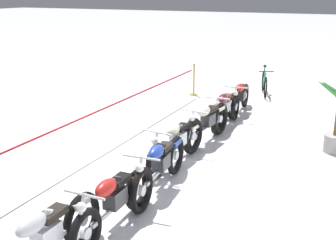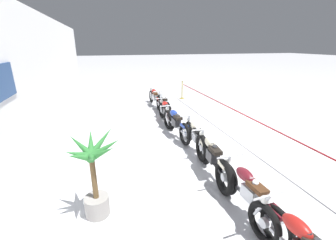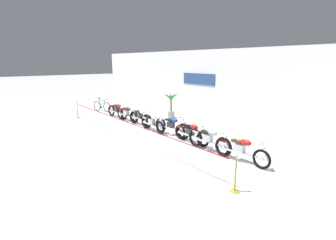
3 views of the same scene
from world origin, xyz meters
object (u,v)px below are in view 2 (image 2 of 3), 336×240
(motorcycle_maroon_1, at_px, (249,194))
(stanchion_far_left, at_px, (271,133))
(motorcycle_cream_3, at_px, (196,137))
(motorcycle_blue_4, at_px, (176,123))
(motorcycle_cream_2, at_px, (212,158))
(potted_palm_left_of_row, at_px, (94,174))
(motorcycle_red_7, at_px, (155,98))
(stanchion_mid_left, at_px, (182,93))
(motorcycle_red_5, at_px, (166,112))
(motorcycle_silver_6, at_px, (163,104))

(motorcycle_maroon_1, relative_size, stanchion_far_left, 0.18)
(motorcycle_cream_3, distance_m, motorcycle_blue_4, 1.29)
(motorcycle_cream_2, bearing_deg, potted_palm_left_of_row, 103.68)
(motorcycle_red_7, xyz_separation_m, stanchion_mid_left, (1.26, -1.94, -0.11))
(motorcycle_red_5, bearing_deg, motorcycle_red_7, -2.60)
(motorcycle_cream_2, distance_m, potted_palm_left_of_row, 2.81)
(motorcycle_maroon_1, xyz_separation_m, stanchion_far_left, (1.86, -1.97, 0.29))
(motorcycle_blue_4, relative_size, motorcycle_red_7, 0.99)
(motorcycle_red_5, xyz_separation_m, motorcycle_red_7, (2.71, -0.12, 0.01))
(motorcycle_blue_4, distance_m, stanchion_far_left, 3.08)
(potted_palm_left_of_row, xyz_separation_m, stanchion_far_left, (1.07, -4.72, -0.12))
(motorcycle_cream_2, relative_size, motorcycle_cream_3, 1.01)
(motorcycle_silver_6, bearing_deg, potted_palm_left_of_row, 154.39)
(motorcycle_blue_4, bearing_deg, motorcycle_red_7, -2.42)
(motorcycle_red_7, bearing_deg, motorcycle_maroon_1, 179.84)
(motorcycle_maroon_1, height_order, motorcycle_cream_3, motorcycle_maroon_1)
(stanchion_far_left, height_order, stanchion_mid_left, same)
(motorcycle_cream_2, height_order, motorcycle_red_5, motorcycle_cream_2)
(motorcycle_cream_2, height_order, stanchion_mid_left, stanchion_mid_left)
(motorcycle_cream_3, relative_size, motorcycle_silver_6, 0.99)
(motorcycle_maroon_1, distance_m, motorcycle_silver_6, 6.74)
(motorcycle_cream_2, bearing_deg, stanchion_mid_left, -14.13)
(stanchion_far_left, bearing_deg, stanchion_mid_left, -0.00)
(motorcycle_blue_4, relative_size, stanchion_far_left, 0.19)
(motorcycle_silver_6, bearing_deg, stanchion_mid_left, -34.37)
(motorcycle_cream_2, relative_size, motorcycle_silver_6, 0.99)
(potted_palm_left_of_row, relative_size, stanchion_far_left, 0.14)
(motorcycle_red_5, bearing_deg, motorcycle_cream_2, -179.34)
(motorcycle_maroon_1, bearing_deg, motorcycle_silver_6, -0.87)
(motorcycle_silver_6, relative_size, motorcycle_red_7, 0.97)
(stanchion_far_left, bearing_deg, motorcycle_red_5, 29.60)
(motorcycle_blue_4, distance_m, motorcycle_silver_6, 2.68)
(motorcycle_cream_2, relative_size, motorcycle_blue_4, 0.97)
(motorcycle_cream_3, xyz_separation_m, motorcycle_silver_6, (3.94, -0.00, 0.03))
(motorcycle_red_5, xyz_separation_m, potted_palm_left_of_row, (-4.71, 2.65, 0.42))
(motorcycle_silver_6, bearing_deg, motorcycle_cream_2, 178.33)
(motorcycle_maroon_1, height_order, motorcycle_silver_6, motorcycle_silver_6)
(motorcycle_silver_6, distance_m, stanchion_far_left, 5.23)
(motorcycle_cream_2, xyz_separation_m, potted_palm_left_of_row, (-0.66, 2.70, 0.40))
(motorcycle_red_7, bearing_deg, potted_palm_left_of_row, 159.50)
(motorcycle_cream_3, height_order, stanchion_mid_left, stanchion_mid_left)
(motorcycle_blue_4, bearing_deg, stanchion_mid_left, -21.44)
(stanchion_far_left, bearing_deg, motorcycle_cream_2, 101.65)
(motorcycle_maroon_1, distance_m, potted_palm_left_of_row, 2.89)
(motorcycle_cream_3, distance_m, stanchion_mid_left, 6.92)
(motorcycle_cream_3, bearing_deg, motorcycle_cream_2, 173.63)
(motorcycle_cream_3, xyz_separation_m, stanchion_mid_left, (6.66, -1.87, -0.09))
(motorcycle_cream_3, relative_size, motorcycle_blue_4, 0.96)
(motorcycle_maroon_1, bearing_deg, stanchion_mid_left, -11.74)
(motorcycle_red_7, bearing_deg, motorcycle_cream_2, 179.35)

